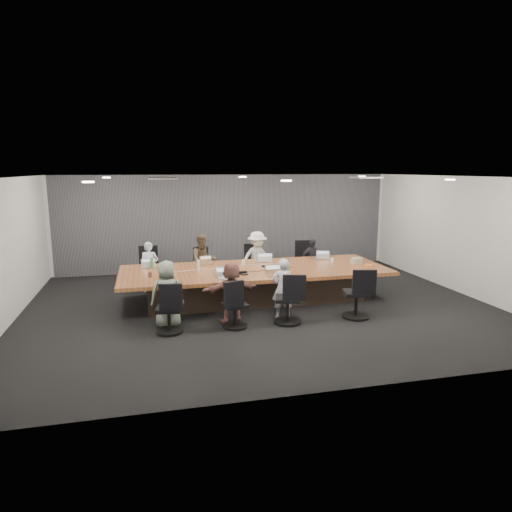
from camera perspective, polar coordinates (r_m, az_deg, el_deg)
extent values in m
cube|color=black|center=(10.07, 0.54, -6.30)|extent=(10.00, 8.00, 0.00)
cube|color=white|center=(9.62, 0.57, 9.84)|extent=(10.00, 8.00, 0.00)
cube|color=silver|center=(13.63, -3.58, 4.22)|extent=(10.00, 0.00, 2.80)
cube|color=silver|center=(6.04, 9.91, -4.40)|extent=(10.00, 0.00, 2.80)
cube|color=silver|center=(9.82, -29.02, 0.28)|extent=(0.00, 8.00, 2.80)
cube|color=silver|center=(11.99, 24.43, 2.36)|extent=(0.00, 8.00, 2.80)
cube|color=#5A5961|center=(13.55, -3.52, 4.19)|extent=(9.80, 0.04, 2.80)
cube|color=#35281F|center=(10.45, -0.13, -3.78)|extent=(4.80, 1.40, 0.66)
cube|color=#95562E|center=(10.36, -0.13, -1.80)|extent=(6.00, 2.20, 0.08)
imported|color=silver|center=(11.43, -13.18, -1.34)|extent=(0.49, 0.37, 1.22)
cube|color=#B2B2B7|center=(10.86, -13.18, -1.23)|extent=(0.34, 0.26, 0.02)
imported|color=brown|center=(11.49, -6.59, -0.65)|extent=(0.77, 0.65, 1.38)
cube|color=#8C6647|center=(10.94, -6.24, -0.92)|extent=(0.32, 0.25, 0.02)
imported|color=silver|center=(11.73, 0.14, -0.31)|extent=(0.99, 0.70, 1.39)
cube|color=#B2B2B7|center=(11.20, 0.81, -0.58)|extent=(0.38, 0.29, 0.02)
imported|color=#28272E|center=(12.19, 6.96, -0.54)|extent=(0.70, 0.35, 1.16)
cube|color=#B2B2B7|center=(11.65, 7.92, -0.23)|extent=(0.37, 0.28, 0.02)
imported|color=gray|center=(8.80, -11.03, -4.69)|extent=(0.63, 0.41, 1.29)
cube|color=#8C6647|center=(9.31, -11.21, -3.17)|extent=(0.36, 0.28, 0.02)
imported|color=brown|center=(8.94, -3.11, -4.51)|extent=(1.15, 0.49, 1.21)
cube|color=#B2B2B7|center=(9.43, -3.73, -2.79)|extent=(0.37, 0.29, 0.02)
imported|color=silver|center=(9.18, 3.34, -4.05)|extent=(0.47, 0.33, 1.22)
cube|color=#8C6647|center=(9.66, 2.40, -2.45)|extent=(0.35, 0.24, 0.02)
cylinder|color=#438844|center=(10.60, -12.89, -0.90)|extent=(0.08, 0.08, 0.24)
cylinder|color=#438844|center=(10.20, 4.04, -1.10)|extent=(0.09, 0.09, 0.24)
cylinder|color=silver|center=(10.18, -7.22, -1.18)|extent=(0.10, 0.10, 0.24)
cylinder|color=white|center=(10.82, -1.61, -0.76)|extent=(0.11, 0.11, 0.11)
cylinder|color=white|center=(11.19, 9.52, -0.52)|extent=(0.10, 0.10, 0.10)
cylinder|color=brown|center=(9.82, -13.12, -2.25)|extent=(0.10, 0.10, 0.10)
cube|color=black|center=(9.74, -1.44, -2.30)|extent=(0.16, 0.12, 0.03)
cube|color=black|center=(10.56, 1.13, -1.24)|extent=(0.18, 0.14, 0.03)
cube|color=black|center=(9.82, -1.65, -2.09)|extent=(0.17, 0.05, 0.06)
cube|color=#BEB19A|center=(11.18, 12.46, -0.56)|extent=(0.27, 0.20, 0.13)
cube|color=orange|center=(10.95, 13.84, -1.11)|extent=(0.20, 0.18, 0.04)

